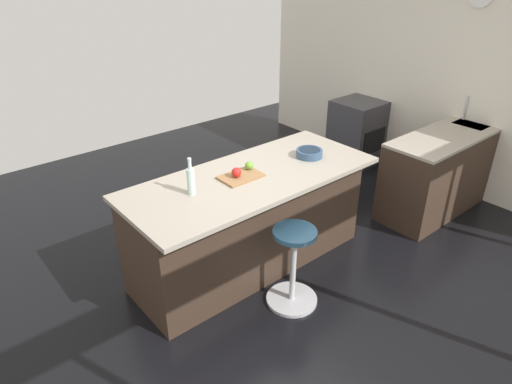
{
  "coord_description": "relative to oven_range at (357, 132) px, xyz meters",
  "views": [
    {
      "loc": [
        2.43,
        2.66,
        2.69
      ],
      "look_at": [
        0.18,
        -0.01,
        0.81
      ],
      "focal_mm": 31.85,
      "sensor_mm": 36.0,
      "label": 1
    }
  ],
  "objects": [
    {
      "name": "cutting_board",
      "position": [
        2.76,
        0.9,
        0.53
      ],
      "size": [
        0.36,
        0.24,
        0.02
      ],
      "primitive_type": "cube",
      "color": "olive",
      "rests_on": "kitchen_island"
    },
    {
      "name": "kitchen_island",
      "position": [
        2.66,
        0.88,
        0.04
      ],
      "size": [
        2.3,
        0.96,
        0.96
      ],
      "color": "#38281E",
      "rests_on": "ground_plane"
    },
    {
      "name": "fruit_bowl",
      "position": [
        1.99,
        0.97,
        0.56
      ],
      "size": [
        0.25,
        0.25,
        0.07
      ],
      "color": "#334C6B",
      "rests_on": "kitchen_island"
    },
    {
      "name": "apple_red",
      "position": [
        2.81,
        0.9,
        0.58
      ],
      "size": [
        0.09,
        0.09,
        0.09
      ],
      "primitive_type": "sphere",
      "color": "red",
      "rests_on": "cutting_board"
    },
    {
      "name": "apple_green",
      "position": [
        2.63,
        0.85,
        0.57
      ],
      "size": [
        0.07,
        0.07,
        0.07
      ],
      "primitive_type": "sphere",
      "color": "#609E2D",
      "rests_on": "cutting_board"
    },
    {
      "name": "interior_partition_left",
      "position": [
        -0.35,
        1.0,
        1.0
      ],
      "size": [
        0.15,
        5.81,
        2.88
      ],
      "color": "silver",
      "rests_on": "ground_plane"
    },
    {
      "name": "ground_plane",
      "position": [
        2.48,
        1.0,
        -0.44
      ],
      "size": [
        7.56,
        7.56,
        0.0
      ],
      "primitive_type": "plane",
      "color": "black"
    },
    {
      "name": "stool_by_window",
      "position": [
        2.73,
        1.54,
        -0.1
      ],
      "size": [
        0.44,
        0.44,
        0.72
      ],
      "color": "#B7B7BC",
      "rests_on": "ground_plane"
    },
    {
      "name": "oven_range",
      "position": [
        0.0,
        0.0,
        0.0
      ],
      "size": [
        0.6,
        0.61,
        0.88
      ],
      "color": "#38383D",
      "rests_on": "ground_plane"
    },
    {
      "name": "water_bottle",
      "position": [
        3.25,
        0.88,
        0.64
      ],
      "size": [
        0.06,
        0.06,
        0.31
      ],
      "color": "silver",
      "rests_on": "kitchen_island"
    },
    {
      "name": "sink_cabinet",
      "position": [
        -0.0,
        1.45,
        0.02
      ],
      "size": [
        2.21,
        0.6,
        1.19
      ],
      "color": "#38281E",
      "rests_on": "ground_plane"
    }
  ]
}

